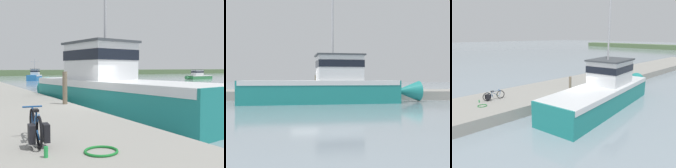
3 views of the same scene
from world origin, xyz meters
The scene contains 8 objects.
ground_plane centered at (0.00, 0.00, 0.00)m, with size 320.00×320.00×0.00m, color #84939E.
dock_pier centered at (-4.01, 0.00, 0.39)m, with size 5.75×80.00×0.78m, color gray.
fishing_boat_main centered at (1.30, 1.91, 1.38)m, with size 4.90×14.50×10.21m.
bicycle_touring centered at (-4.30, -5.15, 1.11)m, with size 0.55×1.73×0.73m.
mooring_post centered at (-1.53, 0.75, 1.50)m, with size 0.21×0.21×1.44m, color #756651.
hose_coil centered at (-3.39, -6.35, 0.80)m, with size 0.66×0.66×0.05m, color #197A2D.
water_bottle_by_bike centered at (-4.39, -6.14, 0.88)m, with size 0.08×0.08×0.20m, color green.
water_bottle_on_curb centered at (-5.19, -4.24, 0.88)m, with size 0.06×0.06×0.20m, color yellow.
Camera 3 is at (11.25, -12.61, 5.76)m, focal length 35.00 mm.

